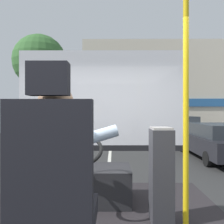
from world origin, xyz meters
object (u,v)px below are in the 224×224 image
at_px(driver_seat, 53,195).
at_px(parked_car_black, 217,141).
at_px(fare_box, 161,175).
at_px(bus_driver, 58,161).
at_px(parked_car_silver, 180,129).
at_px(handrail_pole, 186,115).
at_px(steering_console, 83,183).

height_order(driver_seat, parked_car_black, driver_seat).
bearing_deg(driver_seat, fare_box, 46.46).
bearing_deg(fare_box, driver_seat, -133.54).
xyz_separation_m(driver_seat, parked_car_black, (4.24, 7.41, -0.60)).
relative_size(bus_driver, parked_car_black, 0.18).
height_order(parked_car_black, parked_car_silver, parked_car_silver).
height_order(driver_seat, fare_box, driver_seat).
bearing_deg(handrail_pole, driver_seat, -153.17).
distance_m(driver_seat, fare_box, 1.17).
bearing_deg(steering_console, parked_car_black, 55.12).
bearing_deg(fare_box, bus_driver, -137.99).
bearing_deg(parked_car_black, handrail_pole, -115.54).
relative_size(bus_driver, handrail_pole, 0.39).
bearing_deg(parked_car_black, bus_driver, -120.17).
bearing_deg(parked_car_black, parked_car_silver, 90.59).
distance_m(driver_seat, parked_car_black, 8.56).
bearing_deg(fare_box, parked_car_black, 62.39).
bearing_deg(handrail_pole, parked_car_black, 64.46).
height_order(handrail_pole, parked_car_black, handrail_pole).
xyz_separation_m(driver_seat, bus_driver, (-0.00, 0.12, 0.17)).
bearing_deg(parked_car_silver, bus_driver, -109.06).
relative_size(bus_driver, steering_console, 0.72).
distance_m(bus_driver, handrail_pole, 1.02).
bearing_deg(bus_driver, parked_car_silver, 70.94).
relative_size(driver_seat, parked_car_silver, 0.31).
relative_size(steering_console, parked_car_silver, 0.26).
bearing_deg(bus_driver, steering_console, 90.00).
height_order(bus_driver, parked_car_silver, bus_driver).
bearing_deg(steering_console, fare_box, -31.19).
bearing_deg(parked_car_silver, driver_seat, -108.89).
xyz_separation_m(fare_box, parked_car_black, (3.43, 6.56, -0.49)).
distance_m(bus_driver, parked_car_silver, 12.84).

